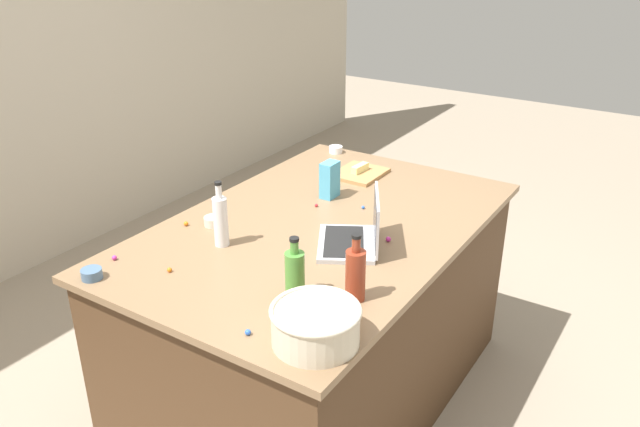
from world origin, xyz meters
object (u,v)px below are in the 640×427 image
(laptop, at_px, (356,235))
(bottle_soy, at_px, (355,274))
(candy_bag, at_px, (330,180))
(cutting_board, at_px, (359,173))
(butter_stick_left, at_px, (360,168))
(bottle_olive, at_px, (295,273))
(ramekin_wide, at_px, (336,150))
(bottle_vinegar, at_px, (221,220))
(mixing_bowl_large, at_px, (316,324))
(ramekin_small, at_px, (213,221))
(ramekin_medium, at_px, (92,274))

(laptop, distance_m, bottle_soy, 0.39)
(laptop, relative_size, candy_bag, 2.23)
(cutting_board, distance_m, butter_stick_left, 0.03)
(bottle_olive, height_order, bottle_soy, bottle_soy)
(laptop, distance_m, bottle_olive, 0.43)
(butter_stick_left, relative_size, ramekin_wide, 1.49)
(laptop, relative_size, cutting_board, 1.45)
(bottle_vinegar, relative_size, bottle_soy, 1.10)
(laptop, relative_size, mixing_bowl_large, 1.35)
(ramekin_small, bearing_deg, cutting_board, -15.12)
(bottle_vinegar, relative_size, bottle_olive, 1.22)
(butter_stick_left, distance_m, candy_bag, 0.33)
(mixing_bowl_large, bearing_deg, ramekin_small, 60.74)
(bottle_olive, distance_m, butter_stick_left, 1.18)
(bottle_vinegar, height_order, ramekin_small, bottle_vinegar)
(cutting_board, bearing_deg, bottle_vinegar, 175.22)
(bottle_olive, bearing_deg, butter_stick_left, 18.75)
(laptop, xyz_separation_m, ramekin_wide, (0.91, 0.65, -0.03))
(cutting_board, height_order, ramekin_wide, ramekin_wide)
(ramekin_small, relative_size, ramekin_wide, 1.05)
(bottle_vinegar, bearing_deg, ramekin_small, 51.92)
(laptop, distance_m, ramekin_medium, 1.00)
(mixing_bowl_large, relative_size, bottle_olive, 1.27)
(laptop, xyz_separation_m, ramekin_medium, (-0.73, 0.67, -0.03))
(butter_stick_left, relative_size, candy_bag, 0.65)
(mixing_bowl_large, distance_m, bottle_vinegar, 0.75)
(bottle_vinegar, distance_m, bottle_soy, 0.64)
(ramekin_small, bearing_deg, butter_stick_left, -15.07)
(bottle_olive, distance_m, candy_bag, 0.87)
(bottle_soy, height_order, candy_bag, bottle_soy)
(ramekin_small, bearing_deg, ramekin_wide, 2.70)
(butter_stick_left, bearing_deg, laptop, -151.49)
(candy_bag, bearing_deg, ramekin_wide, 28.91)
(cutting_board, relative_size, ramekin_medium, 3.47)
(mixing_bowl_large, xyz_separation_m, cutting_board, (1.30, 0.58, -0.06))
(laptop, distance_m, cutting_board, 0.78)
(laptop, bearing_deg, ramekin_medium, 137.55)
(ramekin_wide, relative_size, candy_bag, 0.44)
(ramekin_medium, bearing_deg, bottle_olive, -65.85)
(bottle_vinegar, relative_size, candy_bag, 1.58)
(laptop, xyz_separation_m, butter_stick_left, (0.68, 0.37, -0.01))
(mixing_bowl_large, xyz_separation_m, candy_bag, (0.98, 0.56, 0.02))
(candy_bag, bearing_deg, cutting_board, 3.95)
(ramekin_wide, bearing_deg, bottle_soy, -145.98)
(ramekin_medium, relative_size, ramekin_wide, 1.02)
(bottle_soy, bearing_deg, laptop, 29.35)
(bottle_soy, relative_size, candy_bag, 1.44)
(bottle_vinegar, relative_size, cutting_board, 1.03)
(mixing_bowl_large, xyz_separation_m, butter_stick_left, (1.30, 0.58, -0.03))
(bottle_vinegar, xyz_separation_m, cutting_board, (0.96, -0.08, -0.10))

